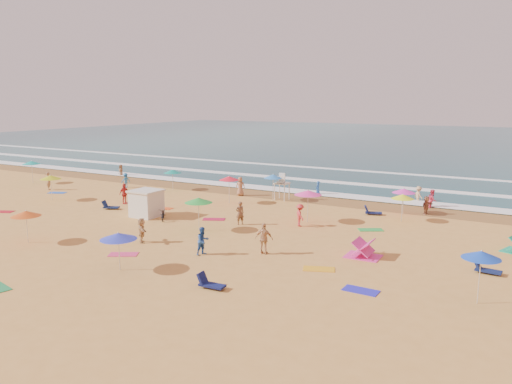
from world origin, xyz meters
The scene contains 13 objects.
ground centered at (0.00, 0.00, 0.00)m, with size 220.00×220.00×0.00m, color gold.
ocean centered at (0.00, 84.00, 0.00)m, with size 220.00×140.00×0.18m, color #0C4756.
wet_sand centered at (0.00, 12.50, 0.01)m, with size 220.00×220.00×0.00m, color olive.
surf_foam centered at (0.00, 21.32, 0.10)m, with size 200.00×18.70×0.05m.
cabana centered at (-5.77, -0.39, 1.00)m, with size 2.00×2.00×2.00m, color silver.
cabana_roof centered at (-5.77, -0.39, 2.06)m, with size 2.20×2.20×0.12m, color silver.
bicycle centered at (-3.87, -0.69, 0.46)m, with size 0.61×1.74×0.91m, color black.
lifeguard_stand centered at (0.59, 10.76, 1.05)m, with size 1.20×1.20×2.10m, color white, non-canonical shape.
beach_umbrellas centered at (-0.01, -0.14, 2.13)m, with size 60.78×23.80×0.75m.
loungers centered at (6.03, -3.97, 0.17)m, with size 59.92×25.84×0.34m.
towels centered at (1.33, -2.41, 0.01)m, with size 46.90×23.64×0.03m.
popup_tents centered at (16.32, 0.72, 0.60)m, with size 10.30×7.37×1.20m.
beachgoers centered at (-1.93, 4.04, 0.79)m, with size 37.05×28.12×2.14m.
Camera 1 is at (20.58, -29.61, 9.11)m, focal length 35.00 mm.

